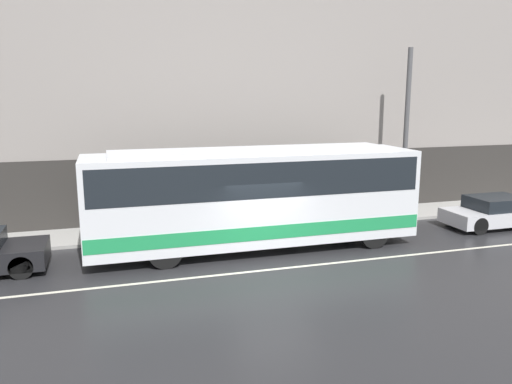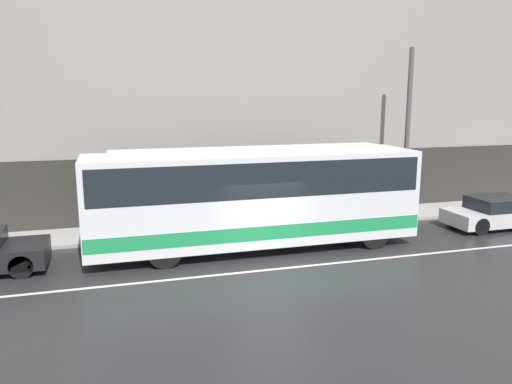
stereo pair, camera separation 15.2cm
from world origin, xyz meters
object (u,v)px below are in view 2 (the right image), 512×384
(transit_bus, at_px, (255,193))
(pedestrian_waiting, at_px, (194,208))
(utility_pole_near, at_px, (407,133))
(sedan_white_front, at_px, (499,213))

(transit_bus, relative_size, pedestrian_waiting, 6.51)
(pedestrian_waiting, bearing_deg, utility_pole_near, -1.65)
(utility_pole_near, relative_size, pedestrian_waiting, 4.09)
(transit_bus, bearing_deg, utility_pole_near, 18.77)
(sedan_white_front, bearing_deg, pedestrian_waiting, 166.77)
(transit_bus, height_order, pedestrian_waiting, transit_bus)
(transit_bus, height_order, sedan_white_front, transit_bus)
(utility_pole_near, distance_m, pedestrian_waiting, 9.49)
(transit_bus, distance_m, pedestrian_waiting, 3.40)
(transit_bus, xyz_separation_m, sedan_white_front, (10.19, -0.00, -1.36))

